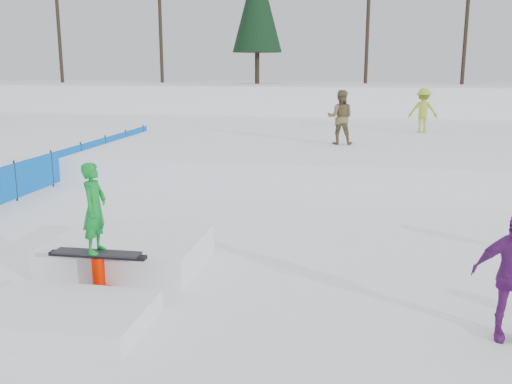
% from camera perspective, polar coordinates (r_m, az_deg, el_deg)
% --- Properties ---
extents(ground, '(120.00, 120.00, 0.00)m').
position_cam_1_polar(ground, '(9.89, -4.89, -8.62)').
color(ground, white).
extents(snow_berm, '(60.00, 14.00, 2.40)m').
position_cam_1_polar(snow_berm, '(39.06, 6.36, 8.98)').
color(snow_berm, white).
rests_on(snow_berm, ground).
extents(snow_midrise, '(50.00, 18.00, 0.80)m').
position_cam_1_polar(snow_midrise, '(25.23, 4.32, 5.29)').
color(snow_midrise, white).
rests_on(snow_midrise, ground).
extents(safety_fence, '(0.05, 16.00, 1.10)m').
position_cam_1_polar(safety_fence, '(18.13, -19.72, 2.22)').
color(safety_fence, '#0455BA').
rests_on(safety_fence, ground).
extents(treeline, '(40.24, 4.22, 10.50)m').
position_cam_1_polar(treeline, '(37.59, 16.36, 17.97)').
color(treeline, black).
rests_on(treeline, snow_berm).
extents(walker_olive, '(0.96, 0.76, 1.93)m').
position_cam_1_polar(walker_olive, '(20.68, 8.44, 7.40)').
color(walker_olive, brown).
rests_on(walker_olive, snow_midrise).
extents(walker_ygreen, '(1.28, 0.85, 1.84)m').
position_cam_1_polar(walker_ygreen, '(25.16, 16.37, 7.83)').
color(walker_ygreen, '#95B326').
rests_on(walker_ygreen, snow_midrise).
extents(jib_rail_feature, '(2.60, 4.40, 2.11)m').
position_cam_1_polar(jib_rail_feature, '(9.99, -14.05, -6.88)').
color(jib_rail_feature, white).
rests_on(jib_rail_feature, ground).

